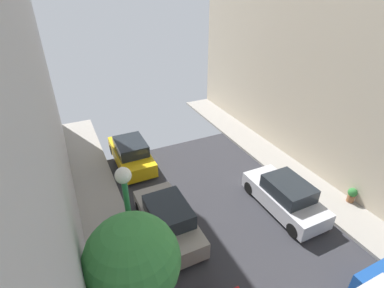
{
  "coord_description": "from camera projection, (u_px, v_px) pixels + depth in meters",
  "views": [
    {
      "loc": [
        -5.61,
        0.8,
        9.4
      ],
      "look_at": [
        1.08,
        14.77,
        0.5
      ],
      "focal_mm": 26.98,
      "sensor_mm": 36.0,
      "label": 1
    }
  ],
  "objects": [
    {
      "name": "parked_car_left_3",
      "position": [
        168.0,
        219.0,
        11.97
      ],
      "size": [
        1.78,
        4.2,
        1.57
      ],
      "color": "gray",
      "rests_on": "ground"
    },
    {
      "name": "parked_car_left_4",
      "position": [
        131.0,
        154.0,
        16.47
      ],
      "size": [
        1.78,
        4.2,
        1.57
      ],
      "color": "gold",
      "rests_on": "ground"
    },
    {
      "name": "parked_car_right_2",
      "position": [
        285.0,
        196.0,
        13.25
      ],
      "size": [
        1.78,
        4.2,
        1.57
      ],
      "color": "silver",
      "rests_on": "ground"
    },
    {
      "name": "street_tree_0",
      "position": [
        132.0,
        262.0,
        6.88
      ],
      "size": [
        2.35,
        2.35,
        4.58
      ],
      "color": "brown",
      "rests_on": "sidewalk_left"
    },
    {
      "name": "potted_plant_1",
      "position": [
        352.0,
        194.0,
        13.59
      ],
      "size": [
        0.42,
        0.42,
        0.75
      ],
      "color": "brown",
      "rests_on": "sidewalk_right"
    },
    {
      "name": "lamp_post",
      "position": [
        129.0,
        217.0,
        8.2
      ],
      "size": [
        0.44,
        0.44,
        5.04
      ],
      "color": "#26723F",
      "rests_on": "sidewalk_left"
    }
  ]
}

